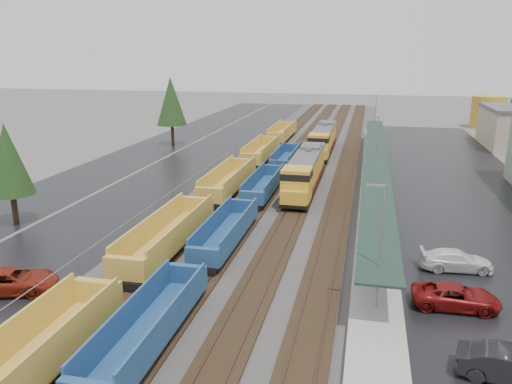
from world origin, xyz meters
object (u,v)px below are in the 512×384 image
at_px(storage_tank, 487,112).
at_px(parked_car_east_b, 456,297).
at_px(well_string_yellow, 204,204).
at_px(well_string_blue, 196,271).
at_px(locomotive_lead, 305,172).
at_px(parked_car_east_c, 456,260).
at_px(parked_car_west_c, 12,281).
at_px(parked_car_east_a, 512,368).
at_px(locomotive_trail, 323,140).

distance_m(storage_tank, parked_car_east_b, 81.20).
relative_size(well_string_yellow, well_string_blue, 1.18).
xyz_separation_m(locomotive_lead, parked_car_east_c, (13.01, -18.15, -1.53)).
distance_m(locomotive_lead, parked_car_east_b, 26.81).
bearing_deg(parked_car_west_c, well_string_yellow, -40.80).
height_order(well_string_blue, parked_car_east_a, well_string_blue).
bearing_deg(well_string_yellow, parked_car_east_c, -18.99).
height_order(locomotive_lead, storage_tank, storage_tank).
relative_size(locomotive_trail, parked_car_east_b, 3.59).
bearing_deg(well_string_yellow, storage_tank, 60.45).
distance_m(locomotive_lead, parked_car_west_c, 31.82).
distance_m(locomotive_trail, parked_car_east_a, 53.55).
bearing_deg(parked_car_east_c, well_string_blue, 104.75).
height_order(well_string_blue, parked_car_west_c, well_string_blue).
relative_size(parked_car_west_c, parked_car_east_a, 1.15).
relative_size(locomotive_trail, parked_car_west_c, 3.29).
height_order(locomotive_lead, well_string_blue, locomotive_lead).
relative_size(locomotive_trail, parked_car_east_a, 3.79).
bearing_deg(parked_car_west_c, parked_car_east_b, -99.51).
distance_m(well_string_blue, parked_car_west_c, 11.65).
xyz_separation_m(locomotive_trail, parked_car_east_a, (13.57, -51.79, -1.45)).
bearing_deg(parked_car_east_c, locomotive_lead, 29.75).
bearing_deg(locomotive_lead, parked_car_west_c, -118.44).
height_order(well_string_yellow, storage_tank, storage_tank).
bearing_deg(locomotive_trail, storage_tank, 49.29).
xyz_separation_m(locomotive_trail, storage_tank, (29.61, 34.41, 0.95)).
height_order(storage_tank, parked_car_east_a, storage_tank).
xyz_separation_m(locomotive_trail, parked_car_west_c, (-15.14, -48.95, -1.47)).
bearing_deg(parked_car_east_a, locomotive_lead, 35.80).
bearing_deg(parked_car_east_b, storage_tank, -13.76).
distance_m(locomotive_trail, parked_car_east_b, 46.49).
xyz_separation_m(parked_car_east_a, parked_car_east_b, (-1.42, 6.94, -0.09)).
bearing_deg(well_string_blue, parked_car_east_a, -19.53).
distance_m(locomotive_trail, parked_car_west_c, 51.26).
height_order(locomotive_lead, parked_car_west_c, locomotive_lead).
xyz_separation_m(well_string_blue, parked_car_east_c, (17.01, 6.41, -0.39)).
bearing_deg(storage_tank, well_string_yellow, -119.55).
bearing_deg(well_string_blue, locomotive_lead, 80.75).
bearing_deg(parked_car_east_b, well_string_blue, 91.18).
bearing_deg(parked_car_east_a, locomotive_trail, 26.70).
relative_size(well_string_blue, parked_car_east_c, 17.14).
height_order(parked_car_east_a, parked_car_east_c, parked_car_east_a).
height_order(well_string_blue, storage_tank, storage_tank).
xyz_separation_m(parked_car_west_c, parked_car_east_c, (28.15, 9.80, -0.06)).
bearing_deg(storage_tank, locomotive_lead, -118.12).
height_order(well_string_yellow, parked_car_east_a, well_string_yellow).
xyz_separation_m(locomotive_lead, well_string_blue, (-4.00, -24.56, -1.14)).
relative_size(locomotive_lead, parked_car_east_a, 3.79).
bearing_deg(well_string_blue, parked_car_west_c, -163.06).
relative_size(locomotive_lead, well_string_yellow, 0.18).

